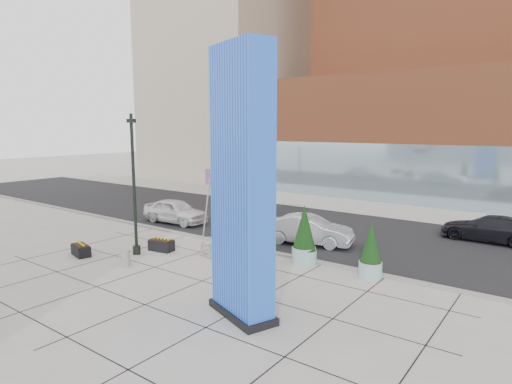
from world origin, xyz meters
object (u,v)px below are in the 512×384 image
Objects in this scene: blue_pylon at (242,190)px; overhead_street_sign at (226,186)px; car_white_west at (175,211)px; lamp_post at (134,198)px; public_art_sculpture at (218,232)px; concrete_bollard at (126,258)px; car_silver_mid at (309,230)px.

overhead_street_sign is at bearing 154.81° from blue_pylon.
lamp_post is at bearing -151.85° from car_white_west.
public_art_sculpture is at bearing -121.98° from car_white_west.
concrete_bollard is 0.21× the size of overhead_street_sign.
public_art_sculpture is 4.47m from concrete_bollard.
overhead_street_sign is 0.81× the size of car_white_west.
car_white_west reaches higher than car_silver_mid.
lamp_post is 9.35m from car_silver_mid.
car_white_west is (-12.44, 8.56, -3.55)m from blue_pylon.
concrete_bollard is (-7.57, 0.92, -3.95)m from blue_pylon.
public_art_sculpture is at bearing 140.68° from car_silver_mid.
car_white_west is (-7.45, 4.11, -0.49)m from public_art_sculpture.
concrete_bollard is 0.17× the size of car_white_west.
lamp_post is 4.53m from public_art_sculpture.
lamp_post is (-8.71, 2.43, -1.47)m from blue_pylon.
car_silver_mid is (9.81, 0.65, -0.01)m from car_white_west.
public_art_sculpture is at bearing 28.54° from lamp_post.
lamp_post is 9.01× the size of concrete_bollard.
lamp_post is 1.43× the size of public_art_sculpture.
car_white_west is at bearing 166.36° from blue_pylon.
overhead_street_sign is at bearing 134.32° from public_art_sculpture.
blue_pylon is 9.16m from lamp_post.
lamp_post reaches higher than public_art_sculpture.
blue_pylon is 1.28× the size of lamp_post.
public_art_sculpture is 1.05× the size of car_white_west.
lamp_post is 1.50× the size of car_white_west.
overhead_street_sign is at bearing 115.99° from car_silver_mid.
public_art_sculpture reaches higher than overhead_street_sign.
concrete_bollard is at bearing -166.01° from blue_pylon.
blue_pylon is at bearing -64.13° from overhead_street_sign.
lamp_post reaches higher than concrete_bollard.
blue_pylon reaches higher than public_art_sculpture.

